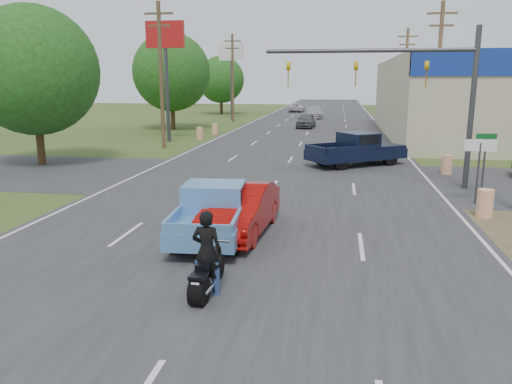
% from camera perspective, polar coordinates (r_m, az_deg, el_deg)
% --- Properties ---
extents(main_road, '(15.00, 180.00, 0.02)m').
position_cam_1_polar(main_road, '(46.40, 5.86, 6.67)').
color(main_road, '#2D2D30').
rests_on(main_road, ground).
extents(cross_road, '(120.00, 10.00, 0.02)m').
position_cam_1_polar(cross_road, '(24.69, 2.62, 1.59)').
color(cross_road, '#2D2D30').
rests_on(cross_road, ground).
extents(utility_pole_2, '(2.00, 0.28, 10.00)m').
position_cam_1_polar(utility_pole_2, '(37.68, 20.08, 12.74)').
color(utility_pole_2, '#4C3823').
rests_on(utility_pole_2, ground).
extents(utility_pole_3, '(2.00, 0.28, 10.00)m').
position_cam_1_polar(utility_pole_3, '(55.48, 16.69, 12.66)').
color(utility_pole_3, '#4C3823').
rests_on(utility_pole_3, ground).
extents(utility_pole_5, '(2.00, 0.28, 10.00)m').
position_cam_1_polar(utility_pole_5, '(36.24, -10.81, 13.30)').
color(utility_pole_5, '#4C3823').
rests_on(utility_pole_5, ground).
extents(utility_pole_6, '(2.00, 0.28, 10.00)m').
position_cam_1_polar(utility_pole_6, '(59.37, -2.69, 13.11)').
color(utility_pole_6, '#4C3823').
rests_on(utility_pole_6, ground).
extents(tree_0, '(7.14, 7.14, 8.84)m').
position_cam_1_polar(tree_0, '(31.04, -24.07, 12.53)').
color(tree_0, '#422D19').
rests_on(tree_0, ground).
extents(tree_1, '(7.56, 7.56, 9.36)m').
position_cam_1_polar(tree_1, '(50.78, -9.65, 13.35)').
color(tree_1, '#422D19').
rests_on(tree_1, ground).
extents(tree_2, '(6.72, 6.72, 8.32)m').
position_cam_1_polar(tree_2, '(74.06, -4.03, 12.69)').
color(tree_2, '#422D19').
rests_on(tree_2, ground).
extents(tree_4, '(9.24, 9.24, 11.44)m').
position_cam_1_polar(tree_4, '(99.61, -26.80, 12.43)').
color(tree_4, '#422D19').
rests_on(tree_4, ground).
extents(tree_5, '(7.98, 7.98, 9.88)m').
position_cam_1_polar(tree_5, '(104.67, 25.00, 12.03)').
color(tree_5, '#422D19').
rests_on(tree_5, ground).
extents(tree_6, '(8.82, 8.82, 10.92)m').
position_cam_1_polar(tree_6, '(106.29, -8.87, 13.35)').
color(tree_6, '#422D19').
rests_on(tree_6, ground).
extents(barrel_0, '(0.56, 0.56, 1.00)m').
position_cam_1_polar(barrel_0, '(19.26, 24.70, -1.19)').
color(barrel_0, orange).
rests_on(barrel_0, ground).
extents(barrel_1, '(0.56, 0.56, 1.00)m').
position_cam_1_polar(barrel_1, '(27.47, 20.98, 2.93)').
color(barrel_1, orange).
rests_on(barrel_1, ground).
extents(barrel_2, '(0.56, 0.56, 1.00)m').
position_cam_1_polar(barrel_2, '(41.85, -6.43, 6.70)').
color(barrel_2, orange).
rests_on(barrel_2, ground).
extents(barrel_3, '(0.56, 0.56, 1.00)m').
position_cam_1_polar(barrel_3, '(45.62, -4.70, 7.21)').
color(barrel_3, orange).
rests_on(barrel_3, ground).
extents(pole_sign_left_near, '(3.00, 0.35, 9.20)m').
position_cam_1_polar(pole_sign_left_near, '(40.42, -10.30, 15.85)').
color(pole_sign_left_near, '#3F3F44').
rests_on(pole_sign_left_near, ground).
extents(pole_sign_left_far, '(3.00, 0.35, 9.20)m').
position_cam_1_polar(pole_sign_left_far, '(63.54, -2.84, 14.74)').
color(pole_sign_left_far, '#3F3F44').
rests_on(pole_sign_left_far, ground).
extents(lane_sign, '(1.20, 0.08, 2.52)m').
position_cam_1_polar(lane_sign, '(20.97, 24.18, 3.80)').
color(lane_sign, '#3F3F44').
rests_on(lane_sign, ground).
extents(street_name_sign, '(0.80, 0.08, 2.61)m').
position_cam_1_polar(street_name_sign, '(22.60, 24.65, 3.56)').
color(street_name_sign, '#3F3F44').
rests_on(street_name_sign, ground).
extents(signal_mast, '(9.12, 0.40, 7.00)m').
position_cam_1_polar(signal_mast, '(23.27, 17.17, 12.27)').
color(signal_mast, '#3F3F44').
rests_on(signal_mast, ground).
extents(red_convertible, '(1.96, 4.76, 1.53)m').
position_cam_1_polar(red_convertible, '(15.54, -1.81, -2.07)').
color(red_convertible, '#A00A07').
rests_on(red_convertible, ground).
extents(motorcycle, '(0.64, 2.09, 1.06)m').
position_cam_1_polar(motorcycle, '(11.29, -5.66, -9.44)').
color(motorcycle, black).
rests_on(motorcycle, ground).
extents(rider, '(0.70, 0.48, 1.85)m').
position_cam_1_polar(rider, '(11.18, -5.63, -7.19)').
color(rider, black).
rests_on(rider, ground).
extents(blue_pickup, '(2.28, 5.16, 1.67)m').
position_cam_1_polar(blue_pickup, '(15.33, -4.74, -2.02)').
color(blue_pickup, black).
rests_on(blue_pickup, ground).
extents(navy_pickup, '(5.85, 5.04, 1.87)m').
position_cam_1_polar(navy_pickup, '(28.97, 11.60, 4.85)').
color(navy_pickup, black).
rests_on(navy_pickup, ground).
extents(distant_car_grey, '(1.99, 4.44, 1.48)m').
position_cam_1_polar(distant_car_grey, '(52.23, 5.74, 8.12)').
color(distant_car_grey, '#545559').
rests_on(distant_car_grey, ground).
extents(distant_car_silver, '(2.52, 5.40, 1.53)m').
position_cam_1_polar(distant_car_silver, '(66.21, 6.66, 9.03)').
color(distant_car_silver, '#B3B3B8').
rests_on(distant_car_silver, ground).
extents(distant_car_white, '(2.25, 4.82, 1.33)m').
position_cam_1_polar(distant_car_white, '(79.73, 4.70, 9.58)').
color(distant_car_white, silver).
rests_on(distant_car_white, ground).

